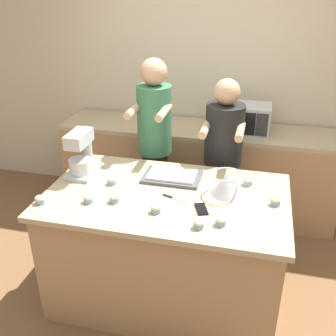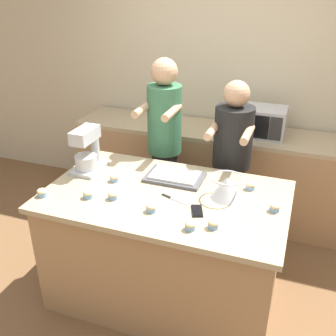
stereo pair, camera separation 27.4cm
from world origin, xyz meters
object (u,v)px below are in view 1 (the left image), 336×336
object	(u,v)px
cupcake_2	(40,200)
cupcake_6	(112,181)
cupcake_0	(88,199)
stand_mixer	(81,156)
baking_tray	(172,176)
cupcake_8	(156,209)
knife	(175,198)
microwave_oven	(242,118)
mixing_bowl	(227,184)
cupcake_4	(221,221)
person_right	(222,164)
cupcake_7	(199,224)
person_left	(155,148)
cupcake_3	(276,201)
cupcake_1	(114,198)
cupcake_5	(248,181)
cell_phone	(201,209)

from	to	relation	value
cupcake_2	cupcake_6	size ratio (longest dim) A/B	1.00
cupcake_0	cupcake_2	xyz separation A→B (m)	(-0.31, -0.09, 0.00)
stand_mixer	baking_tray	size ratio (longest dim) A/B	0.81
cupcake_8	knife	bearing A→B (deg)	68.35
microwave_oven	knife	bearing A→B (deg)	-103.95
mixing_bowl	cupcake_4	distance (m)	0.39
person_right	cupcake_7	world-z (taller)	person_right
person_left	stand_mixer	size ratio (longest dim) A/B	4.87
baking_tray	cupcake_3	world-z (taller)	cupcake_3
person_right	cupcake_2	distance (m)	1.57
cupcake_1	cupcake_6	xyz separation A→B (m)	(-0.11, 0.24, 0.00)
cupcake_5	microwave_oven	bearing A→B (deg)	96.93
cupcake_7	mixing_bowl	bearing A→B (deg)	75.00
person_right	cupcake_6	size ratio (longest dim) A/B	23.09
cell_phone	cupcake_2	xyz separation A→B (m)	(-1.07, -0.18, 0.02)
cupcake_0	cupcake_6	world-z (taller)	same
baking_tray	microwave_oven	distance (m)	1.20
mixing_bowl	person_right	bearing A→B (deg)	98.43
cupcake_1	mixing_bowl	bearing A→B (deg)	21.53
knife	cupcake_2	world-z (taller)	cupcake_2
microwave_oven	cupcake_1	world-z (taller)	microwave_oven
person_right	cupcake_3	distance (m)	0.88
cupcake_5	cupcake_6	bearing A→B (deg)	-167.09
cupcake_6	cupcake_7	xyz separation A→B (m)	(0.72, -0.40, 0.00)
stand_mixer	knife	world-z (taller)	stand_mixer
person_left	cupcake_2	bearing A→B (deg)	-114.30
cupcake_0	cupcake_8	world-z (taller)	same
person_right	mixing_bowl	world-z (taller)	person_right
person_right	mixing_bowl	bearing A→B (deg)	-81.57
cupcake_8	cupcake_5	bearing A→B (deg)	43.00
cupcake_4	cupcake_8	distance (m)	0.43
person_left	baking_tray	size ratio (longest dim) A/B	3.96
person_right	cupcake_0	size ratio (longest dim) A/B	23.09
person_left	knife	xyz separation A→B (m)	(0.37, -0.83, 0.00)
cupcake_7	stand_mixer	bearing A→B (deg)	153.08
mixing_bowl	cupcake_7	size ratio (longest dim) A/B	3.37
knife	cupcake_0	bearing A→B (deg)	-161.68
knife	cupcake_0	size ratio (longest dim) A/B	3.12
person_left	cupcake_7	xyz separation A→B (m)	(0.59, -1.14, 0.03)
cupcake_0	cupcake_6	distance (m)	0.29
person_left	cupcake_1	bearing A→B (deg)	-91.05
cupcake_0	stand_mixer	bearing A→B (deg)	119.39
knife	cupcake_1	xyz separation A→B (m)	(-0.39, -0.14, 0.03)
cell_phone	cupcake_4	xyz separation A→B (m)	(0.14, -0.15, 0.02)
person_right	stand_mixer	xyz separation A→B (m)	(-1.01, -0.63, 0.24)
baking_tray	cupcake_2	bearing A→B (deg)	-144.14
cupcake_1	cupcake_5	distance (m)	0.98
cupcake_8	cupcake_1	bearing A→B (deg)	169.03
microwave_oven	cupcake_8	xyz separation A→B (m)	(-0.43, -1.60, -0.12)
person_right	mixing_bowl	distance (m)	0.71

